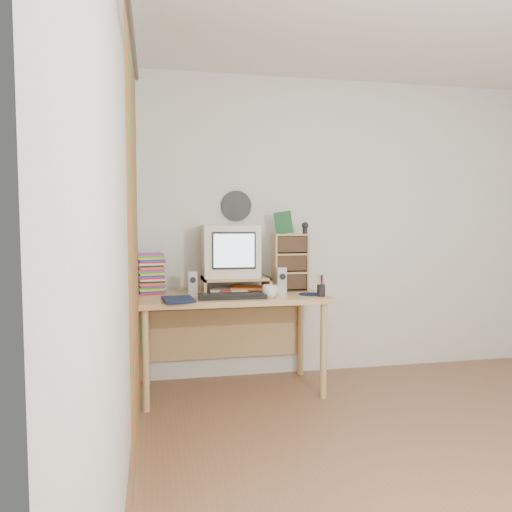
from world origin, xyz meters
name	(u,v)px	position (x,y,z in m)	size (l,w,h in m)	color
floor	(458,463)	(0.00, 0.00, 0.00)	(3.50, 3.50, 0.00)	brown
back_wall	(342,227)	(0.00, 1.75, 1.25)	(3.50, 3.50, 0.00)	white
left_wall	(121,234)	(-1.75, 0.00, 1.25)	(3.50, 3.50, 0.00)	white
curtain	(134,250)	(-1.71, 0.48, 1.15)	(2.20, 2.20, 0.00)	red
wall_disc	(236,206)	(-0.93, 1.73, 1.43)	(0.25, 0.25, 0.02)	black
desk	(230,310)	(-1.03, 1.44, 0.62)	(1.40, 0.70, 0.75)	tan
monitor_riser	(235,280)	(-0.98, 1.48, 0.84)	(0.52, 0.30, 0.12)	tan
crt_monitor	(231,251)	(-1.01, 1.53, 1.07)	(0.43, 0.43, 0.41)	silver
speaker_left	(193,283)	(-1.32, 1.41, 0.84)	(0.07, 0.07, 0.18)	#9D9DA2
speaker_right	(281,280)	(-0.63, 1.41, 0.85)	(0.07, 0.07, 0.20)	#9D9DA2
keyboard	(232,296)	(-1.05, 1.18, 0.77)	(0.49, 0.16, 0.03)	black
dvd_stack	(151,277)	(-1.62, 1.52, 0.88)	(0.19, 0.13, 0.27)	brown
cd_rack	(290,262)	(-0.53, 1.49, 0.98)	(0.27, 0.15, 0.45)	tan
mug	(270,291)	(-0.78, 1.17, 0.80)	(0.12, 0.12, 0.09)	white
diary	(163,298)	(-1.54, 1.12, 0.78)	(0.25, 0.19, 0.05)	#101A3D
mousepad	(311,294)	(-0.44, 1.25, 0.75)	(0.18, 0.18, 0.00)	#101738
pen_cup	(321,288)	(-0.39, 1.15, 0.81)	(0.06, 0.06, 0.12)	black
papers	(237,290)	(-0.96, 1.49, 0.77)	(0.29, 0.21, 0.04)	silver
red_box	(226,293)	(-1.08, 1.31, 0.77)	(0.08, 0.05, 0.04)	#B4131B
game_box	(283,223)	(-0.59, 1.51, 1.29)	(0.14, 0.03, 0.18)	#164E28
webcam	(305,228)	(-0.42, 1.46, 1.25)	(0.06, 0.06, 0.09)	black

